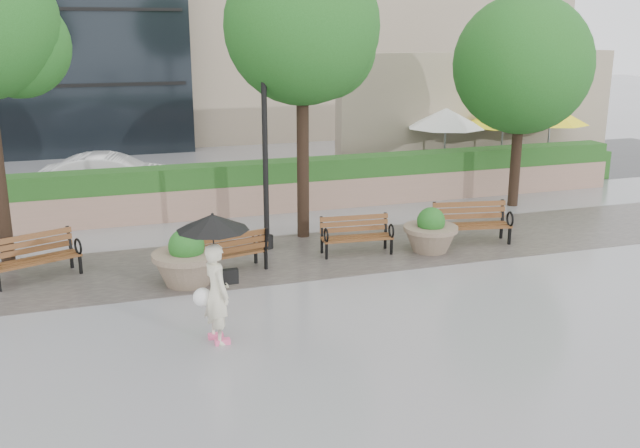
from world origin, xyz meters
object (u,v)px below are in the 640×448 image
object	(u,v)px
car_right	(112,177)
planter_left	(187,263)
planter_right	(430,234)
bench_4	(471,232)
bench_1	(36,267)
bench_2	(227,261)
lamppost	(265,163)
pedestrian	(215,266)
bench_3	(356,243)

from	to	relation	value
car_right	planter_left	bearing A→B (deg)	-162.04
planter_right	bench_4	bearing A→B (deg)	13.01
bench_1	planter_left	distance (m)	3.03
bench_2	bench_1	bearing A→B (deg)	-26.43
bench_2	bench_4	xyz separation A→B (m)	(5.72, 0.30, 0.01)
bench_1	bench_2	xyz separation A→B (m)	(3.61, -0.80, -0.00)
lamppost	pedestrian	distance (m)	4.92
bench_4	pedestrian	world-z (taller)	pedestrian
planter_left	planter_right	bearing A→B (deg)	4.46
bench_3	planter_left	xyz separation A→B (m)	(-3.76, -0.75, 0.19)
lamppost	bench_1	bearing A→B (deg)	-173.25
planter_right	pedestrian	distance (m)	6.21
car_right	pedestrian	xyz separation A→B (m)	(1.10, -10.50, 0.61)
planter_left	bench_4	bearing A→B (deg)	6.02
car_right	pedestrian	world-z (taller)	pedestrian
planter_left	pedestrian	size ratio (longest dim) A/B	0.65
car_right	bench_4	bearing A→B (deg)	-122.69
bench_2	pedestrian	world-z (taller)	pedestrian
planter_right	car_right	xyz separation A→B (m)	(-6.40, 7.38, 0.26)
bench_2	lamppost	world-z (taller)	lamppost
planter_left	bench_1	bearing A→B (deg)	156.60
bench_4	planter_left	distance (m)	6.59
planter_right	car_right	bearing A→B (deg)	130.92
bench_2	car_right	world-z (taller)	car_right
bench_3	planter_right	world-z (taller)	planter_right
car_right	bench_1	bearing A→B (deg)	175.61
lamppost	car_right	bearing A→B (deg)	116.72
bench_1	planter_left	xyz separation A→B (m)	(2.77, -1.20, 0.17)
bench_4	pedestrian	size ratio (longest dim) A/B	0.88
bench_2	planter_left	xyz separation A→B (m)	(-0.83, -0.40, 0.18)
bench_3	bench_4	bearing A→B (deg)	3.73
bench_2	car_right	distance (m)	7.64
pedestrian	bench_3	bearing A→B (deg)	-61.26
bench_4	planter_right	bearing A→B (deg)	-156.88
pedestrian	car_right	bearing A→B (deg)	-8.48
bench_3	bench_4	xyz separation A→B (m)	(2.79, -0.06, 0.03)
lamppost	bench_3	bearing A→B (deg)	-30.17
bench_1	planter_left	size ratio (longest dim) A/B	1.32
bench_2	planter_right	world-z (taller)	planter_right
bench_1	lamppost	size ratio (longest dim) A/B	0.40
car_right	pedestrian	distance (m)	10.58
car_right	lamppost	bearing A→B (deg)	-142.80
pedestrian	lamppost	bearing A→B (deg)	-37.83
bench_2	pedestrian	bearing A→B (deg)	62.52
bench_4	lamppost	distance (m)	4.96
bench_3	planter_left	distance (m)	3.84
planter_right	pedestrian	xyz separation A→B (m)	(-5.29, -3.13, 0.86)
bench_4	planter_right	size ratio (longest dim) A/B	1.52
lamppost	planter_right	bearing A→B (deg)	-21.85
bench_1	bench_4	bearing A→B (deg)	-24.90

